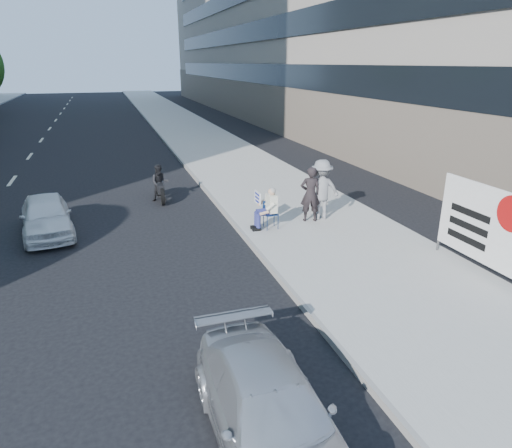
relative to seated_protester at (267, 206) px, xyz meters
name	(u,v)px	position (x,y,z in m)	size (l,w,h in m)	color
ground	(231,306)	(-2.29, -4.12, -0.87)	(160.00, 160.00, 0.00)	black
near_sidewalk	(210,145)	(1.71, 15.88, -0.80)	(5.00, 120.00, 0.15)	#A3A098
near_building	(320,3)	(14.71, 27.88, 9.13)	(14.00, 70.00, 20.00)	#9E9488
seated_protester	(267,206)	(0.00, 0.00, 0.00)	(0.83, 1.12, 1.31)	navy
jogger	(321,190)	(2.00, 0.34, 0.27)	(1.28, 0.74, 1.98)	gray
pedestrian_woman	(310,194)	(1.56, 0.24, 0.18)	(0.66, 0.43, 1.80)	black
protest_banner	(485,225)	(3.89, -4.66, 0.53)	(0.08, 3.06, 2.20)	#4C4C4C
parked_sedan	(270,413)	(-2.79, -8.01, -0.31)	(1.58, 3.88, 1.13)	#AFB2B7
white_sedan_near	(46,215)	(-6.54, 2.02, -0.27)	(1.43, 3.55, 1.21)	white
motorcycle	(160,185)	(-2.74, 4.62, -0.24)	(0.72, 2.05, 1.42)	black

